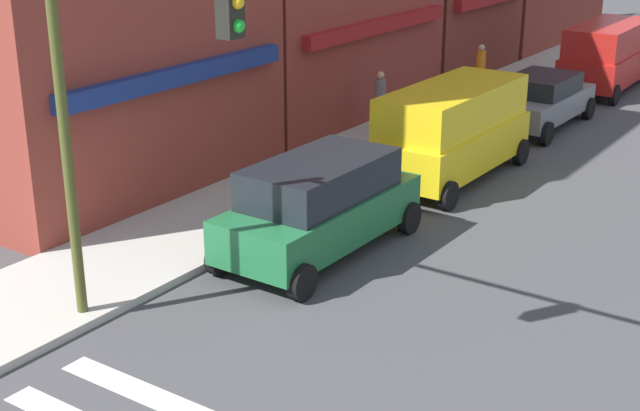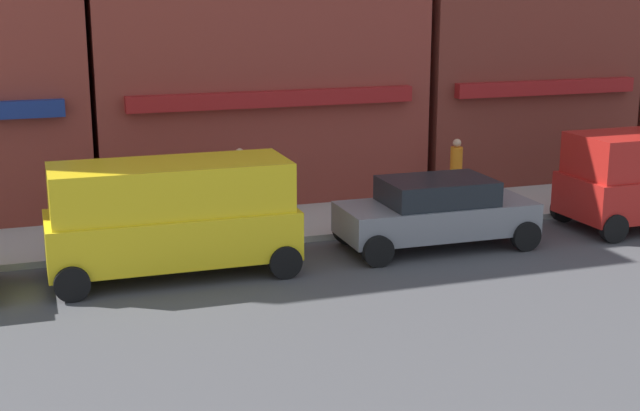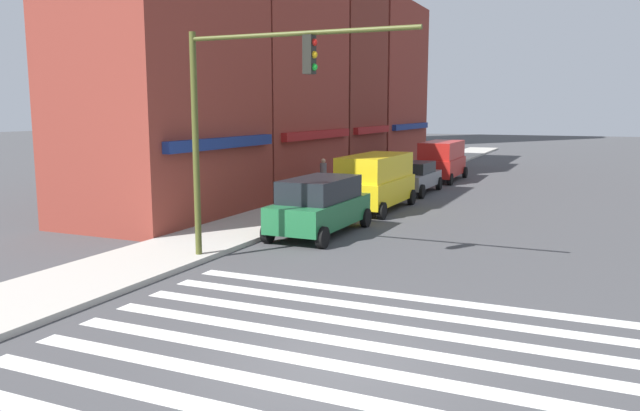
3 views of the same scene
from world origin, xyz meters
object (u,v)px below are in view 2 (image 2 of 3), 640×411
sedan_grey (436,211)px  van_yellow (172,214)px  pedestrian_orange_vest (456,171)px  pedestrian_grey_coat (240,182)px

sedan_grey → van_yellow: bearing=-179.1°
sedan_grey → pedestrian_orange_vest: 3.55m
sedan_grey → pedestrian_grey_coat: (-3.68, 3.41, 0.23)m
pedestrian_orange_vest → pedestrian_grey_coat: size_ratio=1.00×
pedestrian_grey_coat → sedan_grey: bearing=-108.3°
pedestrian_orange_vest → pedestrian_grey_coat: (-5.69, 0.49, 0.00)m
sedan_grey → pedestrian_grey_coat: 5.02m
van_yellow → pedestrian_grey_coat: (2.28, 3.41, -0.21)m
van_yellow → pedestrian_grey_coat: van_yellow is taller
sedan_grey → pedestrian_orange_vest: size_ratio=2.50×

